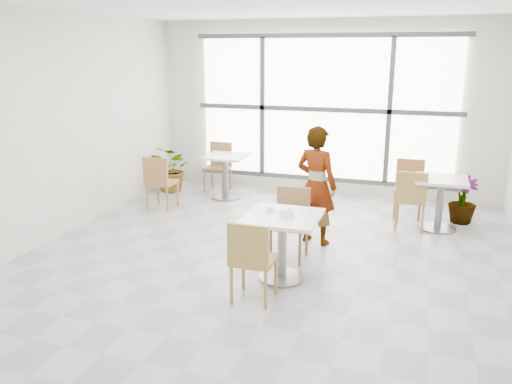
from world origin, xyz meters
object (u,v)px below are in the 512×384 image
(chair_near, at_px, (251,256))
(bg_chair_right_far, at_px, (409,184))
(main_table, at_px, (282,235))
(bg_table_left, at_px, (225,170))
(plant_left, at_px, (172,169))
(bg_chair_left_far, at_px, (219,163))
(coffee_cup, at_px, (270,209))
(bg_table_right, at_px, (440,196))
(oatmeal_bowl, at_px, (287,213))
(plant_right, at_px, (463,200))
(bg_chair_left_near, at_px, (159,179))
(bg_chair_right_near, at_px, (411,196))
(chair_far, at_px, (291,218))
(person, at_px, (316,186))

(chair_near, bearing_deg, bg_chair_right_far, -111.49)
(main_table, relative_size, bg_table_left, 1.07)
(bg_chair_right_far, height_order, plant_left, bg_chair_right_far)
(bg_chair_left_far, bearing_deg, plant_left, -154.56)
(chair_near, relative_size, coffee_cup, 5.47)
(bg_table_right, xyz_separation_m, bg_chair_right_far, (-0.45, 0.53, 0.01))
(bg_table_right, height_order, plant_left, plant_left)
(oatmeal_bowl, xyz_separation_m, bg_chair_right_far, (1.18, 2.88, -0.29))
(plant_right, bearing_deg, bg_chair_right_far, 171.67)
(oatmeal_bowl, relative_size, coffee_cup, 1.32)
(bg_chair_left_near, xyz_separation_m, bg_chair_right_near, (3.84, 0.23, 0.00))
(chair_near, xyz_separation_m, plant_left, (-2.73, 3.64, -0.08))
(bg_table_right, bearing_deg, plant_right, 51.51)
(bg_chair_left_far, xyz_separation_m, bg_chair_right_near, (3.40, -1.20, 0.00))
(bg_chair_right_far, bearing_deg, main_table, -113.38)
(main_table, xyz_separation_m, chair_far, (-0.07, 0.67, -0.02))
(main_table, bearing_deg, bg_chair_left_far, 122.24)
(bg_chair_left_near, relative_size, plant_right, 1.23)
(coffee_cup, height_order, bg_chair_right_far, bg_chair_right_far)
(bg_chair_left_far, relative_size, bg_chair_right_far, 1.00)
(chair_far, xyz_separation_m, plant_right, (2.08, 2.06, -0.15))
(person, height_order, plant_right, person)
(chair_far, height_order, bg_chair_left_near, same)
(chair_near, distance_m, oatmeal_bowl, 0.71)
(bg_chair_left_far, xyz_separation_m, plant_right, (4.13, -0.62, -0.15))
(coffee_cup, bearing_deg, main_table, -22.92)
(chair_far, xyz_separation_m, bg_chair_right_far, (1.30, 2.17, 0.00))
(bg_table_right, xyz_separation_m, plant_left, (-4.55, 0.68, -0.06))
(oatmeal_bowl, height_order, coffee_cup, oatmeal_bowl)
(chair_far, relative_size, person, 0.56)
(coffee_cup, xyz_separation_m, bg_chair_right_far, (1.40, 2.78, -0.28))
(person, distance_m, bg_chair_left_near, 2.77)
(bg_chair_left_near, bearing_deg, coffee_cup, 142.30)
(oatmeal_bowl, height_order, bg_table_left, oatmeal_bowl)
(bg_chair_right_far, bearing_deg, oatmeal_bowl, -112.26)
(oatmeal_bowl, xyz_separation_m, bg_table_right, (1.62, 2.35, -0.31))
(chair_far, height_order, person, person)
(main_table, distance_m, bg_chair_right_near, 2.51)
(main_table, relative_size, oatmeal_bowl, 3.81)
(person, bearing_deg, bg_chair_right_far, -106.52)
(bg_table_right, distance_m, plant_right, 0.55)
(chair_far, distance_m, oatmeal_bowl, 0.77)
(plant_left, bearing_deg, oatmeal_bowl, -45.91)
(oatmeal_bowl, xyz_separation_m, bg_chair_right_near, (1.23, 2.18, -0.29))
(bg_table_right, height_order, bg_chair_right_near, bg_chair_right_near)
(chair_near, height_order, bg_chair_right_far, same)
(oatmeal_bowl, xyz_separation_m, bg_table_left, (-1.87, 2.93, -0.31))
(person, relative_size, plant_right, 2.22)
(bg_table_right, height_order, bg_chair_right_far, bg_chair_right_far)
(chair_near, distance_m, bg_chair_left_near, 3.52)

